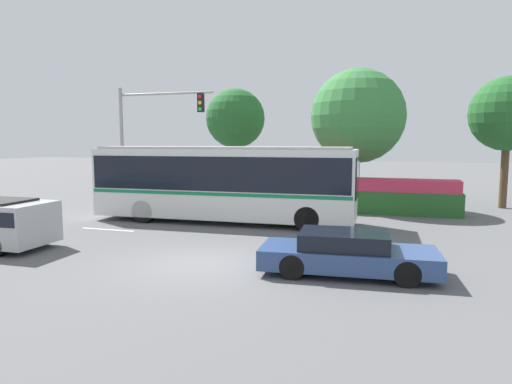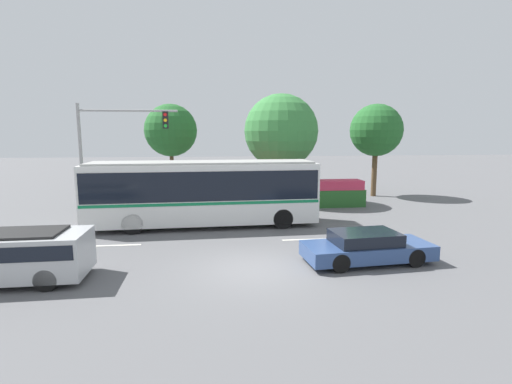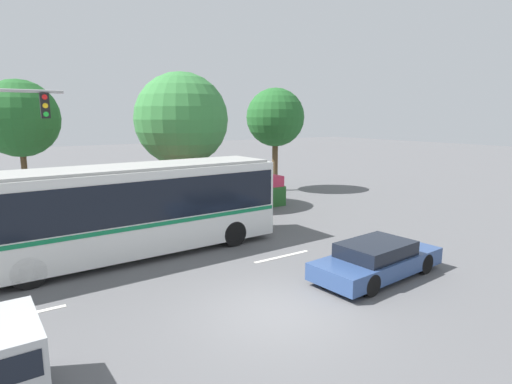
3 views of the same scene
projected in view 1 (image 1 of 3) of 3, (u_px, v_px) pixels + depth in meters
name	position (u px, v px, depth m)	size (l,w,h in m)	color
ground_plane	(201.00, 264.00, 13.09)	(140.00, 140.00, 0.00)	#5B5B5E
city_bus	(223.00, 179.00, 19.64)	(11.58, 2.88, 3.32)	silver
sedan_foreground	(347.00, 253.00, 12.02)	(4.79, 2.17, 1.16)	navy
traffic_light_pole	(145.00, 129.00, 23.00)	(5.28, 0.24, 6.30)	gray
flowering_hedge	(345.00, 195.00, 22.72)	(10.99, 1.43, 1.71)	#286028
street_tree_left	(235.00, 119.00, 27.72)	(3.64, 3.64, 6.78)	brown
street_tree_centre	(358.00, 116.00, 24.03)	(5.03, 5.03, 7.41)	brown
street_tree_right	(508.00, 114.00, 23.41)	(3.89, 3.89, 6.93)	brown
lane_stripe_near	(108.00, 230.00, 18.08)	(2.40, 0.16, 0.01)	silver
lane_stripe_mid	(317.00, 244.00, 15.52)	(2.40, 0.16, 0.01)	silver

